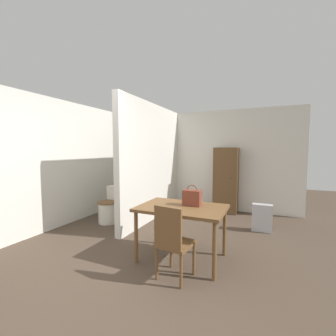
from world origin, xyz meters
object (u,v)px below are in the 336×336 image
Objects in this scene: wooden_cabinet at (226,180)px; dining_table at (182,212)px; toilet at (110,208)px; handbag at (192,198)px; space_heater at (262,218)px; wooden_chair at (173,241)px.

dining_table is at bearing -93.50° from wooden_cabinet.
wooden_cabinet is (2.11, 1.72, 0.49)m from toilet.
handbag is at bearing -91.20° from wooden_cabinet.
dining_table is 0.75× the size of wooden_cabinet.
handbag is at bearing -121.03° from space_heater.
wooden_cabinet reaches higher than space_heater.
dining_table reaches higher than toilet.
wooden_chair is 1.22× the size of toilet.
wooden_cabinet reaches higher than wooden_chair.
space_heater is at bearing 12.98° from toilet.
dining_table is at bearing -25.37° from toilet.
wooden_cabinet is (0.16, 2.65, 0.12)m from dining_table.
toilet is (-2.03, 1.45, -0.18)m from wooden_chair.
toilet is at bearing -140.84° from wooden_cabinet.
dining_table is 1.94m from space_heater.
wooden_chair reaches higher than space_heater.
space_heater is (0.92, 2.13, -0.22)m from wooden_chair.
toilet is 2.77m from wooden_cabinet.
handbag is 0.57× the size of space_heater.
wooden_chair is 2.50m from toilet.
dining_table is 4.04× the size of handbag.
dining_table is 1.60× the size of toilet.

